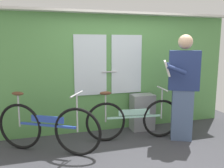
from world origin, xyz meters
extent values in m
cube|color=#38383D|center=(0.00, 0.00, -0.02)|extent=(5.54, 3.94, 0.04)
cube|color=#56934C|center=(0.00, 1.17, 1.09)|extent=(4.54, 0.08, 2.17)
cube|color=silver|center=(-0.55, 1.12, 1.26)|extent=(0.60, 0.02, 1.10)
cube|color=silver|center=(0.15, 1.12, 1.26)|extent=(0.60, 0.02, 1.10)
cylinder|color=#B2B2B7|center=(-0.20, 1.10, 1.13)|extent=(0.28, 0.02, 0.02)
cube|color=silver|center=(0.00, 1.07, 2.19)|extent=(4.54, 0.28, 0.04)
torus|color=black|center=(0.59, 0.50, 0.34)|extent=(0.68, 0.11, 0.68)
torus|color=black|center=(-0.41, 0.60, 0.34)|extent=(0.68, 0.11, 0.68)
cube|color=#9EDBC6|center=(0.09, 0.55, 0.40)|extent=(0.95, 0.12, 0.03)
cube|color=#9EDBC6|center=(0.09, 0.55, 0.48)|extent=(0.55, 0.08, 0.10)
cylinder|color=#B7B7BC|center=(-0.41, 0.60, 0.59)|extent=(0.02, 0.02, 0.50)
ellipsoid|color=brown|center=(-0.41, 0.60, 0.84)|extent=(0.21, 0.11, 0.06)
cylinder|color=#B7B7BC|center=(0.59, 0.50, 0.61)|extent=(0.02, 0.02, 0.54)
cylinder|color=#B7B7BC|center=(0.59, 0.50, 0.88)|extent=(0.07, 0.44, 0.02)
torus|color=black|center=(-0.94, 0.20, 0.37)|extent=(0.66, 0.41, 0.74)
torus|color=black|center=(-1.78, 0.69, 0.37)|extent=(0.66, 0.41, 0.74)
cube|color=#2D4CB2|center=(-1.36, 0.44, 0.43)|extent=(0.81, 0.49, 0.03)
cube|color=#2D4CB2|center=(-1.36, 0.44, 0.53)|extent=(0.47, 0.29, 0.10)
cylinder|color=#B7B7BC|center=(-1.78, 0.69, 0.63)|extent=(0.02, 0.02, 0.53)
ellipsoid|color=brown|center=(-1.78, 0.69, 0.90)|extent=(0.22, 0.18, 0.06)
cylinder|color=#B7B7BC|center=(-0.94, 0.20, 0.65)|extent=(0.02, 0.02, 0.57)
cylinder|color=#B7B7BC|center=(-0.94, 0.20, 0.94)|extent=(0.24, 0.39, 0.02)
cube|color=slate|center=(0.87, 0.30, 0.44)|extent=(0.39, 0.32, 0.88)
cube|color=navy|center=(0.87, 0.30, 1.21)|extent=(0.53, 0.40, 0.66)
sphere|color=tan|center=(0.87, 0.30, 1.68)|extent=(0.24, 0.24, 0.24)
cube|color=silver|center=(0.62, 0.42, 1.24)|extent=(0.25, 0.35, 0.26)
cylinder|color=navy|center=(0.64, 0.16, 1.24)|extent=(0.30, 0.20, 0.17)
cylinder|color=navy|center=(0.84, 0.56, 1.24)|extent=(0.30, 0.20, 0.17)
cube|color=gray|center=(0.42, 0.95, 0.35)|extent=(0.44, 0.28, 0.69)
camera|label=1|loc=(-1.42, -3.15, 1.65)|focal=38.28mm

